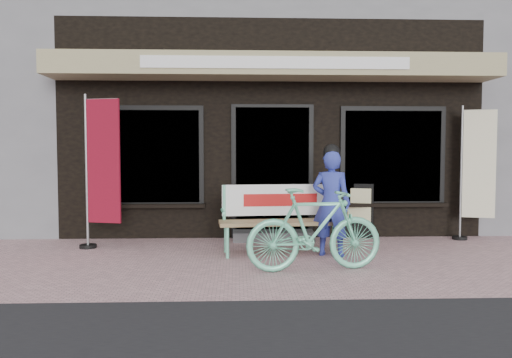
{
  "coord_description": "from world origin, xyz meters",
  "views": [
    {
      "loc": [
        -0.59,
        -6.2,
        1.44
      ],
      "look_at": [
        -0.32,
        0.7,
        1.05
      ],
      "focal_mm": 35.0,
      "sensor_mm": 36.0,
      "label": 1
    }
  ],
  "objects_px": {
    "nobori_red": "(101,169)",
    "bicycle": "(315,230)",
    "bench": "(282,213)",
    "nobori_cream": "(476,171)",
    "person": "(331,201)",
    "menu_stand": "(360,210)"
  },
  "relations": [
    {
      "from": "person",
      "to": "nobori_red",
      "type": "distance_m",
      "value": 3.36
    },
    {
      "from": "nobori_cream",
      "to": "bicycle",
      "type": "bearing_deg",
      "value": -127.06
    },
    {
      "from": "bench",
      "to": "nobori_cream",
      "type": "bearing_deg",
      "value": 10.19
    },
    {
      "from": "bench",
      "to": "nobori_cream",
      "type": "xyz_separation_m",
      "value": [
        3.2,
        0.85,
        0.55
      ]
    },
    {
      "from": "nobori_cream",
      "to": "menu_stand",
      "type": "relative_size",
      "value": 2.41
    },
    {
      "from": "person",
      "to": "bicycle",
      "type": "relative_size",
      "value": 0.92
    },
    {
      "from": "bench",
      "to": "bicycle",
      "type": "xyz_separation_m",
      "value": [
        0.3,
        -1.09,
        -0.06
      ]
    },
    {
      "from": "menu_stand",
      "to": "bicycle",
      "type": "bearing_deg",
      "value": -95.14
    },
    {
      "from": "bench",
      "to": "menu_stand",
      "type": "relative_size",
      "value": 2.01
    },
    {
      "from": "bench",
      "to": "menu_stand",
      "type": "xyz_separation_m",
      "value": [
        1.4,
        1.17,
        -0.1
      ]
    },
    {
      "from": "menu_stand",
      "to": "person",
      "type": "bearing_deg",
      "value": -96.9
    },
    {
      "from": "nobori_red",
      "to": "nobori_cream",
      "type": "height_order",
      "value": "nobori_red"
    },
    {
      "from": "nobori_cream",
      "to": "menu_stand",
      "type": "bearing_deg",
      "value": -170.89
    },
    {
      "from": "nobori_red",
      "to": "bicycle",
      "type": "bearing_deg",
      "value": -11.94
    },
    {
      "from": "bicycle",
      "to": "person",
      "type": "bearing_deg",
      "value": -30.78
    },
    {
      "from": "person",
      "to": "bicycle",
      "type": "bearing_deg",
      "value": -91.11
    },
    {
      "from": "nobori_red",
      "to": "menu_stand",
      "type": "height_order",
      "value": "nobori_red"
    },
    {
      "from": "bench",
      "to": "nobori_cream",
      "type": "distance_m",
      "value": 3.36
    },
    {
      "from": "bicycle",
      "to": "menu_stand",
      "type": "xyz_separation_m",
      "value": [
        1.11,
        2.26,
        -0.04
      ]
    },
    {
      "from": "bench",
      "to": "nobori_cream",
      "type": "height_order",
      "value": "nobori_cream"
    },
    {
      "from": "bench",
      "to": "nobori_red",
      "type": "distance_m",
      "value": 2.72
    },
    {
      "from": "nobori_red",
      "to": "menu_stand",
      "type": "bearing_deg",
      "value": 25.95
    }
  ]
}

